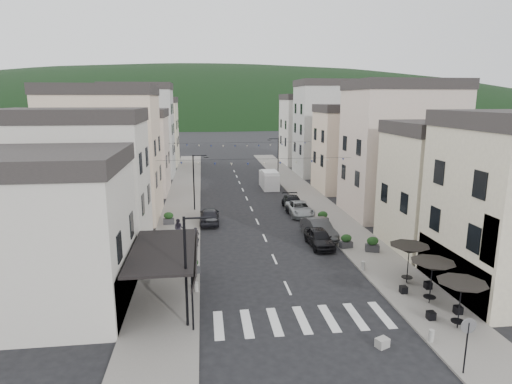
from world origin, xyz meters
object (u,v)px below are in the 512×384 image
parked_car_c (300,209)px  pedestrian_b (179,228)px  pedestrian_a (196,237)px  parked_car_b (319,229)px  parked_car_e (210,215)px  parked_car_a (319,238)px  delivery_van (269,179)px  parked_car_d (293,203)px

parked_car_c → pedestrian_b: (-11.88, -6.26, 0.26)m
parked_car_c → pedestrian_a: (-10.40, -8.57, 0.20)m
parked_car_b → parked_car_e: (-9.20, 5.54, -0.03)m
parked_car_a → parked_car_b: parked_car_b is taller
delivery_van → pedestrian_b: bearing=-119.1°
parked_car_c → parked_car_e: 9.38m
parked_car_b → parked_car_e: size_ratio=1.07×
parked_car_d → pedestrian_b: (-11.68, -8.60, 0.23)m
parked_car_b → parked_car_c: parked_car_b is taller
pedestrian_a → pedestrian_b: bearing=111.4°
parked_car_a → pedestrian_a: size_ratio=2.77×
parked_car_c → parked_car_e: (-9.20, -1.81, 0.09)m
parked_car_a → pedestrian_b: size_ratio=2.57×
pedestrian_a → parked_car_e: bearing=68.8°
parked_car_d → parked_car_e: bearing=-152.6°
parked_car_d → pedestrian_b: size_ratio=2.98×
delivery_van → pedestrian_b: delivery_van is taller
parked_car_c → pedestrian_a: size_ratio=3.22×
parked_car_e → pedestrian_b: 5.20m
parked_car_c → parked_car_d: bearing=93.8°
parked_car_b → pedestrian_b: bearing=167.1°
parked_car_a → parked_car_d: size_ratio=0.86×
parked_car_d → delivery_van: size_ratio=0.98×
parked_car_a → parked_car_d: parked_car_a is taller
parked_car_e → delivery_van: size_ratio=0.91×
parked_car_a → pedestrian_b: pedestrian_b is taller
parked_car_b → parked_car_e: parked_car_b is taller
parked_car_a → parked_car_e: parked_car_e is taller
pedestrian_b → parked_car_d: bearing=46.7°
parked_car_b → delivery_van: size_ratio=0.97×
parked_car_a → delivery_van: (-0.46, 23.29, 0.45)m
pedestrian_b → delivery_van: bearing=71.9°
parked_car_b → pedestrian_b: size_ratio=2.95×
parked_car_a → parked_car_b: (0.54, 2.15, 0.08)m
parked_car_a → parked_car_b: bearing=74.1°
pedestrian_a → parked_car_b: bearing=-4.5°
parked_car_b → parked_car_d: bearing=83.5°
parked_car_a → delivery_van: bearing=89.4°
pedestrian_a → pedestrian_b: (-1.48, 2.31, 0.06)m
parked_car_d → pedestrian_a: size_ratio=3.20×
pedestrian_b → parked_car_e: bearing=69.4°
delivery_van → pedestrian_a: 24.25m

